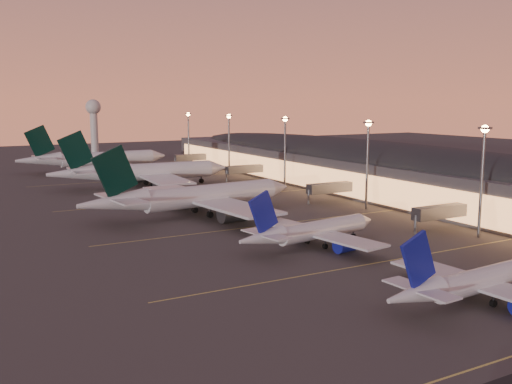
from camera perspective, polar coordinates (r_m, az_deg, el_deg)
The scene contains 10 objects.
ground at distance 117.22m, azimuth 9.92°, elevation -6.48°, with size 700.00×700.00×0.00m, color #3C3A38.
airliner_narrow_south at distance 95.42m, azimuth 20.93°, elevation -8.44°, with size 36.82×32.93×13.15m.
airliner_narrow_north at distance 123.19m, azimuth 5.56°, elevation -3.94°, with size 38.16×34.43×13.64m.
airliner_wide_near at distance 156.38m, azimuth -6.18°, elevation -0.52°, with size 64.33×58.99×20.58m.
airliner_wide_mid at distance 212.98m, azimuth -11.29°, elevation 1.95°, with size 66.58×60.59×21.32m.
airliner_wide_far at distance 266.22m, azimuth -15.79°, elevation 3.17°, with size 66.69×60.62×21.37m.
terminal_building at distance 209.47m, azimuth 10.75°, elevation 2.75°, with size 56.35×255.00×17.46m.
light_masts at distance 187.11m, azimuth 6.17°, elevation 4.83°, with size 2.20×217.20×25.90m.
radar_tower at distance 357.11m, azimuth -15.93°, elevation 7.20°, with size 9.00×9.00×32.50m.
lane_markings at distance 149.48m, azimuth 0.26°, elevation -2.97°, with size 90.00×180.36×0.00m.
Camera 1 is at (-71.47, -87.57, 31.04)m, focal length 40.00 mm.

